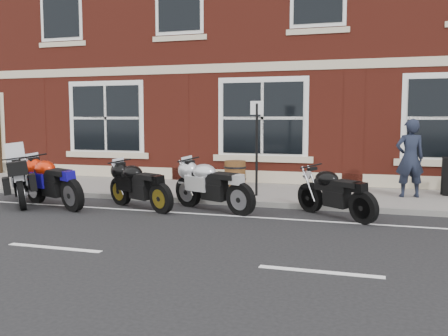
{
  "coord_description": "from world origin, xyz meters",
  "views": [
    {
      "loc": [
        4.68,
        -9.31,
        1.96
      ],
      "look_at": [
        1.27,
        1.6,
        0.82
      ],
      "focal_mm": 40.0,
      "sensor_mm": 36.0,
      "label": 1
    }
  ],
  "objects_px": {
    "moto_sport_red": "(53,180)",
    "moto_touring_silver": "(22,180)",
    "moto_sport_silver": "(213,184)",
    "parking_sign": "(257,141)",
    "moto_naked_black": "(335,191)",
    "pedestrian_left": "(410,158)",
    "moto_sport_black": "(140,184)",
    "barrel_planter": "(235,173)"
  },
  "relations": [
    {
      "from": "moto_touring_silver",
      "to": "parking_sign",
      "type": "xyz_separation_m",
      "value": [
        5.02,
        2.08,
        0.85
      ]
    },
    {
      "from": "moto_sport_red",
      "to": "moto_sport_silver",
      "type": "bearing_deg",
      "value": -55.4
    },
    {
      "from": "moto_touring_silver",
      "to": "moto_sport_silver",
      "type": "relative_size",
      "value": 0.82
    },
    {
      "from": "parking_sign",
      "to": "moto_naked_black",
      "type": "bearing_deg",
      "value": -35.37
    },
    {
      "from": "moto_sport_black",
      "to": "moto_sport_red",
      "type": "bearing_deg",
      "value": 126.89
    },
    {
      "from": "moto_sport_silver",
      "to": "pedestrian_left",
      "type": "height_order",
      "value": "pedestrian_left"
    },
    {
      "from": "moto_sport_black",
      "to": "moto_naked_black",
      "type": "xyz_separation_m",
      "value": [
        4.13,
        0.3,
        -0.01
      ]
    },
    {
      "from": "parking_sign",
      "to": "moto_touring_silver",
      "type": "bearing_deg",
      "value": -155.19
    },
    {
      "from": "parking_sign",
      "to": "moto_sport_silver",
      "type": "bearing_deg",
      "value": -108.19
    },
    {
      "from": "barrel_planter",
      "to": "pedestrian_left",
      "type": "bearing_deg",
      "value": -9.56
    },
    {
      "from": "moto_sport_red",
      "to": "moto_naked_black",
      "type": "xyz_separation_m",
      "value": [
        6.09,
        0.65,
        -0.06
      ]
    },
    {
      "from": "moto_sport_red",
      "to": "moto_naked_black",
      "type": "relative_size",
      "value": 1.28
    },
    {
      "from": "moto_naked_black",
      "to": "pedestrian_left",
      "type": "bearing_deg",
      "value": 6.69
    },
    {
      "from": "pedestrian_left",
      "to": "barrel_planter",
      "type": "height_order",
      "value": "pedestrian_left"
    },
    {
      "from": "pedestrian_left",
      "to": "barrel_planter",
      "type": "distance_m",
      "value": 4.57
    },
    {
      "from": "barrel_planter",
      "to": "moto_sport_black",
      "type": "bearing_deg",
      "value": -108.8
    },
    {
      "from": "moto_sport_red",
      "to": "moto_sport_silver",
      "type": "relative_size",
      "value": 1.04
    },
    {
      "from": "barrel_planter",
      "to": "moto_sport_red",
      "type": "bearing_deg",
      "value": -129.62
    },
    {
      "from": "moto_sport_red",
      "to": "pedestrian_left",
      "type": "relative_size",
      "value": 1.17
    },
    {
      "from": "moto_naked_black",
      "to": "pedestrian_left",
      "type": "distance_m",
      "value": 2.86
    },
    {
      "from": "moto_sport_black",
      "to": "barrel_planter",
      "type": "distance_m",
      "value": 3.62
    },
    {
      "from": "moto_sport_red",
      "to": "pedestrian_left",
      "type": "distance_m",
      "value": 8.18
    },
    {
      "from": "moto_touring_silver",
      "to": "parking_sign",
      "type": "relative_size",
      "value": 0.75
    },
    {
      "from": "moto_sport_black",
      "to": "barrel_planter",
      "type": "xyz_separation_m",
      "value": [
        1.17,
        3.43,
        -0.08
      ]
    },
    {
      "from": "moto_touring_silver",
      "to": "pedestrian_left",
      "type": "height_order",
      "value": "pedestrian_left"
    },
    {
      "from": "moto_sport_black",
      "to": "parking_sign",
      "type": "height_order",
      "value": "parking_sign"
    },
    {
      "from": "moto_sport_silver",
      "to": "parking_sign",
      "type": "xyz_separation_m",
      "value": [
        0.58,
        1.56,
        0.85
      ]
    },
    {
      "from": "moto_sport_silver",
      "to": "moto_naked_black",
      "type": "bearing_deg",
      "value": -63.78
    },
    {
      "from": "moto_sport_silver",
      "to": "barrel_planter",
      "type": "xyz_separation_m",
      "value": [
        -0.42,
        3.17,
        -0.11
      ]
    },
    {
      "from": "moto_naked_black",
      "to": "parking_sign",
      "type": "height_order",
      "value": "parking_sign"
    },
    {
      "from": "moto_sport_silver",
      "to": "moto_naked_black",
      "type": "height_order",
      "value": "moto_sport_silver"
    },
    {
      "from": "moto_sport_red",
      "to": "moto_touring_silver",
      "type": "bearing_deg",
      "value": 109.85
    },
    {
      "from": "moto_sport_red",
      "to": "moto_sport_silver",
      "type": "distance_m",
      "value": 3.59
    },
    {
      "from": "moto_sport_silver",
      "to": "parking_sign",
      "type": "height_order",
      "value": "parking_sign"
    },
    {
      "from": "moto_sport_red",
      "to": "barrel_planter",
      "type": "xyz_separation_m",
      "value": [
        3.12,
        3.77,
        -0.13
      ]
    },
    {
      "from": "moto_sport_silver",
      "to": "moto_touring_silver",
      "type": "bearing_deg",
      "value": 122.13
    },
    {
      "from": "moto_naked_black",
      "to": "barrel_planter",
      "type": "distance_m",
      "value": 4.31
    },
    {
      "from": "moto_touring_silver",
      "to": "moto_sport_red",
      "type": "bearing_deg",
      "value": -45.5
    },
    {
      "from": "moto_naked_black",
      "to": "moto_touring_silver",
      "type": "bearing_deg",
      "value": 133.68
    },
    {
      "from": "moto_sport_black",
      "to": "moto_sport_silver",
      "type": "relative_size",
      "value": 0.94
    },
    {
      "from": "moto_naked_black",
      "to": "pedestrian_left",
      "type": "xyz_separation_m",
      "value": [
        1.5,
        2.37,
        0.5
      ]
    },
    {
      "from": "moto_touring_silver",
      "to": "moto_naked_black",
      "type": "relative_size",
      "value": 1.01
    }
  ]
}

